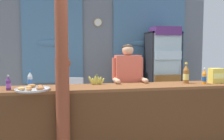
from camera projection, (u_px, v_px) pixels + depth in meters
The scene contains 15 objects.
ground_plane at pixel (116, 130), 4.45m from camera, with size 7.43×7.43×0.00m, color gray.
back_wall_curtained at pixel (103, 51), 6.05m from camera, with size 5.48×0.22×2.79m.
stall_counter at pixel (125, 111), 3.50m from camera, with size 3.74×0.59×0.95m.
timber_post at pixel (62, 62), 3.02m from camera, with size 0.19×0.17×2.77m.
drink_fridge at pixel (163, 66), 5.79m from camera, with size 0.74×0.65×2.00m.
bottle_shelf_rack at pixel (129, 82), 5.88m from camera, with size 0.48×0.28×1.32m.
plastic_lawn_chair at pixel (73, 95), 5.31m from camera, with size 0.57×0.57×0.86m.
shopkeeper at pixel (128, 79), 4.05m from camera, with size 0.53×0.42×1.57m.
soda_bottle_iced_tea at pixel (186, 74), 3.83m from camera, with size 0.09×0.09×0.34m.
soda_bottle_grape_soda at pixel (8, 84), 3.18m from camera, with size 0.06×0.06×0.20m.
soda_bottle_water at pixel (30, 80), 3.48m from camera, with size 0.07×0.07×0.24m.
soda_bottle_orange_soda at pixel (204, 77), 3.76m from camera, with size 0.07×0.07×0.26m.
snack_box_instant_noodle at pixel (216, 76), 3.87m from camera, with size 0.20×0.15×0.24m.
pastry_tray at pixel (33, 89), 3.17m from camera, with size 0.45×0.45×0.07m.
banana_bunch at pixel (96, 81), 3.69m from camera, with size 0.26×0.05×0.16m.
Camera 1 is at (-0.91, -3.10, 1.48)m, focal length 38.83 mm.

